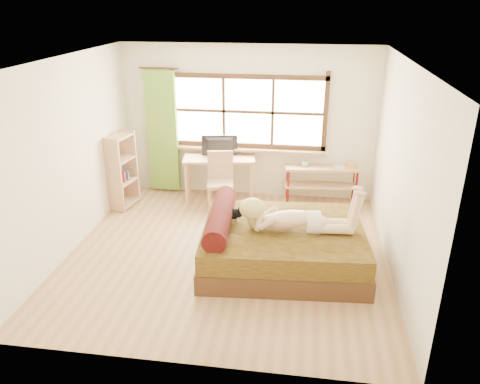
% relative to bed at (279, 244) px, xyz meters
% --- Properties ---
extents(floor, '(4.50, 4.50, 0.00)m').
position_rel_bed_xyz_m(floor, '(-0.74, 0.17, -0.30)').
color(floor, '#9E754C').
rests_on(floor, ground).
extents(ceiling, '(4.50, 4.50, 0.00)m').
position_rel_bed_xyz_m(ceiling, '(-0.74, 0.17, 2.40)').
color(ceiling, white).
rests_on(ceiling, wall_back).
extents(wall_back, '(4.50, 0.00, 4.50)m').
position_rel_bed_xyz_m(wall_back, '(-0.74, 2.42, 1.05)').
color(wall_back, silver).
rests_on(wall_back, floor).
extents(wall_front, '(4.50, 0.00, 4.50)m').
position_rel_bed_xyz_m(wall_front, '(-0.74, -2.08, 1.05)').
color(wall_front, silver).
rests_on(wall_front, floor).
extents(wall_left, '(0.00, 4.50, 4.50)m').
position_rel_bed_xyz_m(wall_left, '(-2.99, 0.17, 1.05)').
color(wall_left, silver).
rests_on(wall_left, floor).
extents(wall_right, '(0.00, 4.50, 4.50)m').
position_rel_bed_xyz_m(wall_right, '(1.51, 0.17, 1.05)').
color(wall_right, silver).
rests_on(wall_right, floor).
extents(window, '(2.80, 0.16, 1.46)m').
position_rel_bed_xyz_m(window, '(-0.74, 2.39, 1.21)').
color(window, '#FFEDBF').
rests_on(window, wall_back).
extents(curtain, '(0.55, 0.10, 2.20)m').
position_rel_bed_xyz_m(curtain, '(-2.29, 2.30, 0.85)').
color(curtain, '#538E26').
rests_on(curtain, wall_back).
extents(bed, '(2.31, 1.90, 0.83)m').
position_rel_bed_xyz_m(bed, '(0.00, 0.00, 0.00)').
color(bed, black).
rests_on(bed, floor).
extents(woman, '(1.56, 0.55, 0.66)m').
position_rel_bed_xyz_m(woman, '(0.20, -0.05, 0.58)').
color(woman, '#DCB48E').
rests_on(woman, bed).
extents(kitten, '(0.34, 0.15, 0.26)m').
position_rel_bed_xyz_m(kitten, '(-0.67, 0.10, 0.38)').
color(kitten, black).
rests_on(kitten, bed).
extents(desk, '(1.33, 0.77, 0.79)m').
position_rel_bed_xyz_m(desk, '(-1.22, 2.12, 0.38)').
color(desk, tan).
rests_on(desk, floor).
extents(monitor, '(0.64, 0.18, 0.37)m').
position_rel_bed_xyz_m(monitor, '(-1.22, 2.17, 0.67)').
color(monitor, black).
rests_on(monitor, desk).
extents(chair, '(0.50, 0.50, 0.98)m').
position_rel_bed_xyz_m(chair, '(-1.14, 1.76, 0.25)').
color(chair, tan).
rests_on(chair, floor).
extents(pipe_shelf, '(1.33, 0.46, 0.74)m').
position_rel_bed_xyz_m(pipe_shelf, '(0.62, 2.24, 0.18)').
color(pipe_shelf, tan).
rests_on(pipe_shelf, floor).
extents(cup, '(0.13, 0.13, 0.09)m').
position_rel_bed_xyz_m(cup, '(0.30, 2.24, 0.40)').
color(cup, gray).
rests_on(cup, pipe_shelf).
extents(book, '(0.18, 0.23, 0.02)m').
position_rel_bed_xyz_m(book, '(0.80, 2.24, 0.36)').
color(book, gray).
rests_on(book, pipe_shelf).
extents(bookshelf, '(0.41, 0.61, 1.29)m').
position_rel_bed_xyz_m(bookshelf, '(-2.82, 1.54, 0.36)').
color(bookshelf, tan).
rests_on(bookshelf, floor).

